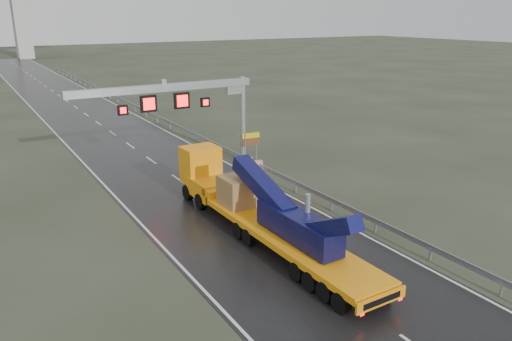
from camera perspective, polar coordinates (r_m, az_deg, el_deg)
ground at (r=25.87m, az=5.07°, el=-10.73°), size 400.00×400.00×0.00m
road at (r=61.09m, az=-17.58°, el=5.18°), size 11.00×200.00×0.02m
guardrail at (r=53.42m, az=-8.64°, el=4.87°), size 0.20×140.00×1.40m
sign_gantry at (r=40.09m, az=-7.56°, el=7.89°), size 14.90×1.20×7.42m
heavy_haul_truck at (r=29.23m, az=-0.75°, el=-3.64°), size 2.89×18.31×4.29m
exit_sign_pair at (r=42.21m, az=-0.59°, el=3.33°), size 1.55×0.26×2.66m
striped_barrier at (r=39.54m, az=0.25°, el=0.36°), size 0.68×0.42×1.10m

